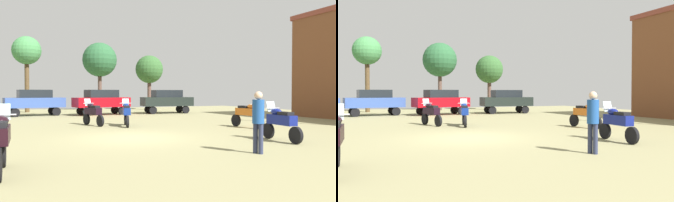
# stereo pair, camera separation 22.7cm
# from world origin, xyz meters

# --- Properties ---
(ground_plane) EXTENTS (44.00, 52.00, 0.02)m
(ground_plane) POSITION_xyz_m (0.00, 0.00, 0.01)
(ground_plane) COLOR #8F895D
(motorcycle_1) EXTENTS (0.62, 2.10, 1.44)m
(motorcycle_1) POSITION_xyz_m (4.64, -3.11, 0.72)
(motorcycle_1) COLOR black
(motorcycle_1) RESTS_ON ground
(motorcycle_2) EXTENTS (0.62, 2.25, 1.46)m
(motorcycle_2) POSITION_xyz_m (6.57, 1.25, 0.74)
(motorcycle_2) COLOR black
(motorcycle_2) RESTS_ON ground
(motorcycle_4) EXTENTS (0.75, 2.07, 1.45)m
(motorcycle_4) POSITION_xyz_m (1.21, 4.52, 0.73)
(motorcycle_4) COLOR black
(motorcycle_4) RESTS_ON ground
(motorcycle_6) EXTENTS (0.80, 2.04, 1.44)m
(motorcycle_6) POSITION_xyz_m (-0.32, 5.59, 0.73)
(motorcycle_6) COLOR black
(motorcycle_6) RESTS_ON ground
(car_1) EXTENTS (4.51, 2.38, 2.00)m
(car_1) POSITION_xyz_m (2.22, 14.05, 1.19)
(car_1) COLOR black
(car_1) RESTS_ON ground
(car_2) EXTENTS (4.48, 2.28, 2.00)m
(car_2) POSITION_xyz_m (-2.68, 15.24, 1.19)
(car_2) COLOR black
(car_2) RESTS_ON ground
(car_3) EXTENTS (4.45, 2.19, 2.00)m
(car_3) POSITION_xyz_m (7.84, 13.78, 1.19)
(car_3) COLOR black
(car_3) RESTS_ON ground
(person_2) EXTENTS (0.44, 0.44, 1.81)m
(person_2) POSITION_xyz_m (2.20, -4.77, 1.08)
(person_2) COLOR #292F4B
(person_2) RESTS_ON ground
(tree_2) EXTENTS (2.89, 2.89, 5.67)m
(tree_2) POSITION_xyz_m (8.79, 20.22, 4.19)
(tree_2) COLOR brown
(tree_2) RESTS_ON ground
(tree_3) EXTENTS (2.55, 2.55, 6.87)m
(tree_3) POSITION_xyz_m (-3.02, 20.49, 5.48)
(tree_3) COLOR #513C23
(tree_3) RESTS_ON ground
(tree_7) EXTENTS (3.44, 3.44, 6.83)m
(tree_7) POSITION_xyz_m (3.84, 21.33, 5.09)
(tree_7) COLOR brown
(tree_7) RESTS_ON ground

